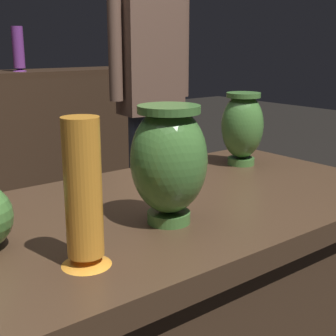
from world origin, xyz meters
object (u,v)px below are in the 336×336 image
(vase_tall_behind, at_px, (84,198))
(shelf_vase_right, at_px, (18,50))
(visitor_near_right, at_px, (151,84))
(vase_left_accent, at_px, (242,126))
(vase_centerpiece, at_px, (169,160))

(vase_tall_behind, distance_m, shelf_vase_right, 2.49)
(vase_tall_behind, relative_size, visitor_near_right, 0.16)
(vase_tall_behind, xyz_separation_m, visitor_near_right, (1.15, 1.38, 0.04))
(vase_left_accent, distance_m, shelf_vase_right, 2.03)
(vase_centerpiece, height_order, vase_left_accent, vase_centerpiece)
(vase_centerpiece, relative_size, visitor_near_right, 0.15)
(vase_left_accent, height_order, shelf_vase_right, shelf_vase_right)
(vase_tall_behind, distance_m, vase_left_accent, 0.78)
(vase_tall_behind, xyz_separation_m, vase_left_accent, (0.72, 0.32, 0.00))
(vase_centerpiece, relative_size, vase_left_accent, 1.11)
(vase_left_accent, xyz_separation_m, visitor_near_right, (0.44, 1.06, 0.03))
(vase_tall_behind, xyz_separation_m, shelf_vase_right, (0.83, 2.34, 0.20))
(visitor_near_right, bearing_deg, vase_tall_behind, 55.98)
(shelf_vase_right, distance_m, visitor_near_right, 1.02)
(vase_centerpiece, xyz_separation_m, visitor_near_right, (0.92, 1.31, 0.02))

